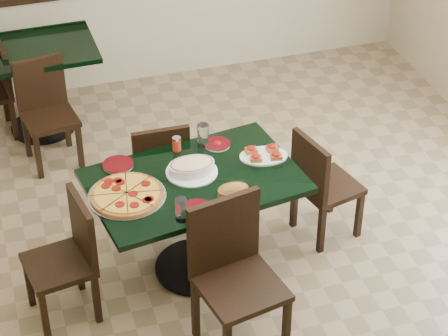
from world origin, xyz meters
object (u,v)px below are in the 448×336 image
object	(u,v)px
pepperoni_pizza	(127,195)
bread_basket	(233,191)
lasagna_casserole	(192,167)
bruschetta_platter	(264,154)
back_table	(36,73)
chair_far	(159,168)
back_chair_near	(46,107)
chair_right	(320,182)
main_table	(195,202)
chair_left	(70,253)
chair_near	(233,268)

from	to	relation	value
pepperoni_pizza	bread_basket	size ratio (longest dim) A/B	2.39
lasagna_casserole	bruschetta_platter	bearing A→B (deg)	2.35
back_table	chair_far	world-z (taller)	chair_far
bruschetta_platter	back_chair_near	bearing A→B (deg)	138.55
chair_right	back_chair_near	world-z (taller)	back_chair_near
main_table	back_chair_near	bearing A→B (deg)	106.07
chair_left	back_chair_near	world-z (taller)	chair_left
main_table	lasagna_casserole	distance (m)	0.24
chair_far	chair_near	xyz separation A→B (m)	(0.14, -1.22, 0.09)
chair_near	chair_left	world-z (taller)	chair_near
chair_near	bread_basket	xyz separation A→B (m)	(0.13, 0.40, 0.24)
chair_right	chair_left	distance (m)	1.75
bread_basket	back_table	bearing A→B (deg)	107.61
chair_far	back_chair_near	bearing A→B (deg)	-57.47
chair_far	lasagna_casserole	world-z (taller)	lasagna_casserole
chair_right	lasagna_casserole	bearing A→B (deg)	78.26
back_table	bruschetta_platter	distance (m)	2.33
back_table	bread_basket	world-z (taller)	bread_basket
main_table	chair_right	world-z (taller)	chair_right
main_table	chair_right	xyz separation A→B (m)	(0.91, 0.10, -0.11)
back_table	lasagna_casserole	size ratio (longest dim) A/B	3.01
chair_left	bruschetta_platter	world-z (taller)	chair_left
pepperoni_pizza	lasagna_casserole	xyz separation A→B (m)	(0.44, 0.13, 0.03)
chair_far	lasagna_casserole	size ratio (longest dim) A/B	2.55
chair_far	chair_right	bearing A→B (deg)	155.77
pepperoni_pizza	lasagna_casserole	size ratio (longest dim) A/B	1.46
main_table	pepperoni_pizza	size ratio (longest dim) A/B	2.93
back_chair_near	bread_basket	world-z (taller)	bread_basket
chair_near	main_table	bearing A→B (deg)	82.97
back_chair_near	bruschetta_platter	xyz separation A→B (m)	(1.22, -1.52, 0.31)
chair_left	back_chair_near	xyz separation A→B (m)	(0.10, 1.76, -0.00)
chair_far	back_chair_near	xyz separation A→B (m)	(-0.64, 1.05, -0.00)
chair_right	back_chair_near	size ratio (longest dim) A/B	0.99
back_table	lasagna_casserole	xyz separation A→B (m)	(0.74, -1.99, 0.27)
bruschetta_platter	back_table	bearing A→B (deg)	131.98
back_table	pepperoni_pizza	xyz separation A→B (m)	(0.30, -2.12, 0.24)
back_chair_near	main_table	bearing A→B (deg)	-74.26
chair_left	pepperoni_pizza	world-z (taller)	chair_left
chair_near	bruschetta_platter	bearing A→B (deg)	47.85
lasagna_casserole	main_table	bearing A→B (deg)	-92.59
chair_near	pepperoni_pizza	size ratio (longest dim) A/B	2.04
main_table	back_table	xyz separation A→B (m)	(-0.74, 2.06, -0.04)
chair_right	bread_basket	distance (m)	0.87
back_table	chair_right	bearing A→B (deg)	-50.94
chair_left	back_table	bearing A→B (deg)	168.47
chair_right	bruschetta_platter	distance (m)	0.52
back_chair_near	lasagna_casserole	distance (m)	1.75
back_table	chair_near	distance (m)	2.82
back_chair_near	lasagna_casserole	bearing A→B (deg)	-73.29
lasagna_casserole	back_chair_near	bearing A→B (deg)	114.31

